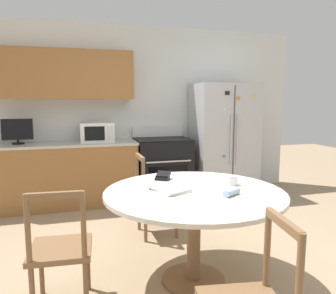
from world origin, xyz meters
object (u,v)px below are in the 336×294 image
object	(u,v)px
countertop_tv	(17,131)
candle_glass	(232,181)
oven_range	(162,168)
microwave	(97,132)
dining_chair_left	(61,250)
wallet	(163,177)
refrigerator	(223,140)
dining_chair_far	(155,196)

from	to	relation	value
countertop_tv	candle_glass	distance (m)	3.06
oven_range	candle_glass	bearing A→B (deg)	-89.52
microwave	dining_chair_left	distance (m)	2.55
countertop_tv	wallet	bearing A→B (deg)	-52.30
oven_range	candle_glass	size ratio (longest dim) A/B	11.71
refrigerator	microwave	size ratio (longest dim) A/B	3.75
dining_chair_far	dining_chair_left	distance (m)	1.45
dining_chair_far	wallet	size ratio (longest dim) A/B	5.28
candle_glass	wallet	world-z (taller)	candle_glass
microwave	dining_chair_left	size ratio (longest dim) A/B	0.51
oven_range	wallet	distance (m)	1.98
refrigerator	dining_chair_left	distance (m)	3.38
oven_range	dining_chair_far	bearing A→B (deg)	-108.43
oven_range	refrigerator	bearing A→B (deg)	-1.83
candle_glass	wallet	xyz separation A→B (m)	(-0.51, 0.35, -0.01)
dining_chair_left	wallet	bearing A→B (deg)	34.19
microwave	dining_chair_left	world-z (taller)	microwave
refrigerator	candle_glass	xyz separation A→B (m)	(-0.96, -2.21, -0.07)
dining_chair_left	wallet	distance (m)	1.08
oven_range	dining_chair_left	size ratio (longest dim) A/B	1.20
microwave	wallet	xyz separation A→B (m)	(0.46, -1.93, -0.24)
countertop_tv	dining_chair_far	xyz separation A→B (m)	(1.56, -1.35, -0.65)
microwave	wallet	distance (m)	2.00
dining_chair_far	wallet	xyz separation A→B (m)	(-0.06, -0.59, 0.36)
dining_chair_left	wallet	xyz separation A→B (m)	(0.88, 0.51, 0.36)
oven_range	dining_chair_left	bearing A→B (deg)	-119.83
dining_chair_far	dining_chair_left	xyz separation A→B (m)	(-0.94, -1.10, 0.00)
countertop_tv	dining_chair_far	world-z (taller)	countertop_tv
microwave	dining_chair_far	bearing A→B (deg)	-68.74
microwave	dining_chair_left	bearing A→B (deg)	-99.88
refrigerator	candle_glass	size ratio (longest dim) A/B	18.84
refrigerator	wallet	xyz separation A→B (m)	(-1.48, -1.86, -0.07)
candle_glass	dining_chair_far	bearing A→B (deg)	115.72
countertop_tv	dining_chair_far	size ratio (longest dim) A/B	0.43
dining_chair_left	wallet	world-z (taller)	dining_chair_left
oven_range	candle_glass	distance (m)	2.27
refrigerator	dining_chair_left	bearing A→B (deg)	-134.85
microwave	dining_chair_far	distance (m)	1.56
microwave	candle_glass	xyz separation A→B (m)	(0.97, -2.28, -0.23)
countertop_tv	candle_glass	xyz separation A→B (m)	(2.01, -2.29, -0.28)
countertop_tv	candle_glass	bearing A→B (deg)	-48.67
microwave	countertop_tv	world-z (taller)	countertop_tv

